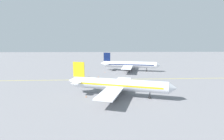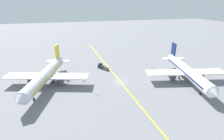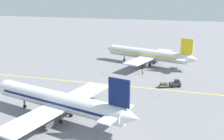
% 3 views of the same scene
% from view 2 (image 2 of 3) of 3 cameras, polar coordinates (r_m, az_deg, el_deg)
% --- Properties ---
extents(ground_plane, '(400.00, 400.00, 0.00)m').
position_cam_2_polar(ground_plane, '(61.92, 2.70, -3.86)').
color(ground_plane, slate).
extents(apron_yellow_centreline, '(3.76, 119.96, 0.01)m').
position_cam_2_polar(apron_yellow_centreline, '(61.92, 2.70, -3.86)').
color(apron_yellow_centreline, yellow).
rests_on(apron_yellow_centreline, ground).
extents(airplane_at_gate, '(28.46, 35.25, 10.60)m').
position_cam_2_polar(airplane_at_gate, '(66.51, 23.21, -0.36)').
color(airplane_at_gate, white).
rests_on(airplane_at_gate, ground).
extents(airplane_adjacent_stand, '(28.29, 34.78, 10.60)m').
position_cam_2_polar(airplane_adjacent_stand, '(62.03, -20.83, -1.54)').
color(airplane_adjacent_stand, silver).
rests_on(airplane_adjacent_stand, ground).
extents(baggage_tug_dark, '(2.75, 3.35, 2.11)m').
position_cam_2_polar(baggage_tug_dark, '(74.36, -3.61, 1.32)').
color(baggage_tug_dark, '#333842').
rests_on(baggage_tug_dark, ground).
extents(baggage_cart_trailing, '(2.41, 2.95, 1.24)m').
position_cam_2_polar(baggage_cart_trailing, '(72.02, -1.96, 0.55)').
color(baggage_cart_trailing, gray).
rests_on(baggage_cart_trailing, ground).
extents(ground_crew_worker, '(0.22, 0.58, 1.68)m').
position_cam_2_polar(ground_crew_worker, '(63.28, -9.54, -2.67)').
color(ground_crew_worker, '#23232D').
rests_on(ground_crew_worker, ground).
extents(traffic_cone_near_nose, '(0.32, 0.32, 0.55)m').
position_cam_2_polar(traffic_cone_near_nose, '(53.12, -4.59, -8.16)').
color(traffic_cone_near_nose, orange).
rests_on(traffic_cone_near_nose, ground).
extents(traffic_cone_mid_apron, '(0.32, 0.32, 0.55)m').
position_cam_2_polar(traffic_cone_mid_apron, '(72.73, -20.67, -1.09)').
color(traffic_cone_mid_apron, orange).
rests_on(traffic_cone_mid_apron, ground).
extents(traffic_cone_by_wingtip, '(0.32, 0.32, 0.55)m').
position_cam_2_polar(traffic_cone_by_wingtip, '(73.70, 3.36, 0.62)').
color(traffic_cone_by_wingtip, orange).
rests_on(traffic_cone_by_wingtip, ground).
extents(traffic_cone_far_edge, '(0.32, 0.32, 0.55)m').
position_cam_2_polar(traffic_cone_far_edge, '(75.98, 13.14, 0.72)').
color(traffic_cone_far_edge, orange).
rests_on(traffic_cone_far_edge, ground).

